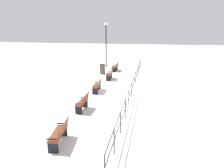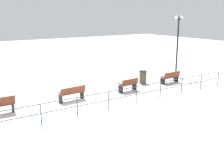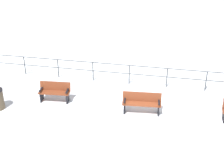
# 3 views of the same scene
# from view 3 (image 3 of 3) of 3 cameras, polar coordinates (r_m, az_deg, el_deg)

# --- Properties ---
(ground_plane) EXTENTS (80.00, 80.00, 0.00)m
(ground_plane) POSITION_cam_3_polar(r_m,az_deg,el_deg) (14.37, 5.17, -4.85)
(ground_plane) COLOR white
(ground_plane) RESTS_ON ground
(bench_second) EXTENTS (0.64, 1.46, 0.89)m
(bench_second) POSITION_cam_3_polar(r_m,az_deg,el_deg) (15.14, -10.00, -1.32)
(bench_second) COLOR brown
(bench_second) RESTS_ON ground
(bench_third) EXTENTS (0.64, 1.70, 0.89)m
(bench_third) POSITION_cam_3_polar(r_m,az_deg,el_deg) (14.10, 5.22, -3.23)
(bench_third) COLOR brown
(bench_third) RESTS_ON ground
(waterfront_railing) EXTENTS (0.05, 20.72, 1.04)m
(waterfront_railing) POSITION_cam_3_polar(r_m,az_deg,el_deg) (16.26, 6.32, 1.96)
(waterfront_railing) COLOR #383D42
(waterfront_railing) RESTS_ON ground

